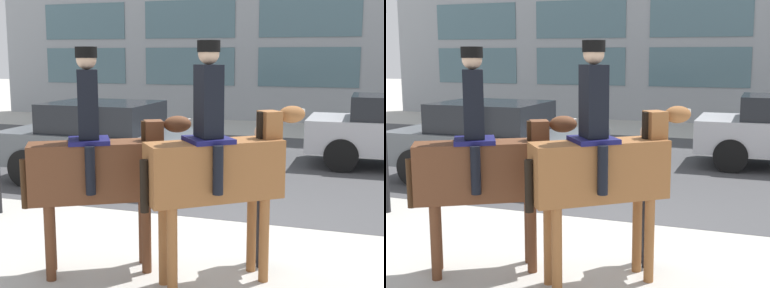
% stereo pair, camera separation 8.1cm
% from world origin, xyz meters
% --- Properties ---
extents(ground_plane, '(80.00, 80.00, 0.00)m').
position_xyz_m(ground_plane, '(0.00, 0.00, 0.00)').
color(ground_plane, '#B2AFA8').
extents(road_surface, '(25.86, 8.50, 0.01)m').
position_xyz_m(road_surface, '(0.00, 4.75, 0.00)').
color(road_surface, '#444447').
rests_on(road_surface, ground_plane).
extents(mounted_horse_lead, '(1.74, 1.21, 2.57)m').
position_xyz_m(mounted_horse_lead, '(-0.64, -1.80, 1.27)').
color(mounted_horse_lead, '#59331E').
rests_on(mounted_horse_lead, ground_plane).
extents(mounted_horse_companion, '(1.62, 1.38, 2.63)m').
position_xyz_m(mounted_horse_companion, '(0.71, -1.68, 1.34)').
color(mounted_horse_companion, brown).
rests_on(mounted_horse_companion, ground_plane).
extents(pedestrian_bystander, '(0.77, 0.71, 1.70)m').
position_xyz_m(pedestrian_bystander, '(1.06, -1.04, 1.01)').
color(pedestrian_bystander, '#232328').
rests_on(pedestrian_bystander, ground_plane).
extents(street_car_near_lane, '(4.08, 2.01, 1.57)m').
position_xyz_m(street_car_near_lane, '(-2.65, 2.24, 0.82)').
color(street_car_near_lane, '#51565B').
rests_on(street_car_near_lane, ground_plane).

